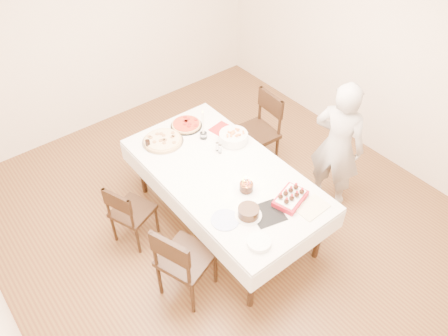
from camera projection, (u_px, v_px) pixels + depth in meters
floor at (225, 218)px, 4.84m from camera, size 5.00×5.00×0.00m
wall_back at (98, 25)px, 5.35m from camera, size 4.50×0.04×2.70m
wall_right at (380, 46)px, 4.95m from camera, size 0.04×5.00×2.70m
dining_table at (224, 198)px, 4.56m from camera, size 1.59×2.34×0.75m
chair_right_savory at (255, 134)px, 5.17m from camera, size 0.53×0.53×0.97m
chair_left_savory at (133, 211)px, 4.40m from camera, size 0.52×0.52×0.79m
chair_left_dessert at (186, 258)px, 3.90m from camera, size 0.61×0.61×0.93m
person at (338, 146)px, 4.57m from camera, size 0.52×0.65×1.53m
pizza_white at (163, 140)px, 4.63m from camera, size 0.58×0.58×0.04m
pizza_pepperoni at (186, 125)px, 4.83m from camera, size 0.46×0.46×0.04m
red_placemat at (222, 130)px, 4.80m from camera, size 0.26×0.26×0.01m
pasta_bowl at (233, 137)px, 4.61m from camera, size 0.38×0.38×0.10m
taper_candle at (203, 124)px, 4.57m from camera, size 0.10×0.10×0.36m
shaker_pair at (220, 149)px, 4.48m from camera, size 0.09×0.09×0.10m
cola_glass at (148, 144)px, 4.54m from camera, size 0.07×0.07×0.09m
layer_cake at (248, 212)px, 3.85m from camera, size 0.26×0.26×0.10m
cake_board at (267, 214)px, 3.90m from camera, size 0.34×0.34×0.01m
birthday_cake at (246, 184)px, 4.06m from camera, size 0.15×0.15×0.14m
strawberry_box at (291, 198)px, 3.99m from camera, size 0.37×0.30×0.08m
box_lid at (312, 208)px, 3.95m from camera, size 0.30×0.21×0.02m
plate_stack at (259, 242)px, 3.64m from camera, size 0.25×0.25×0.04m
china_plate at (225, 220)px, 3.84m from camera, size 0.32×0.32×0.01m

